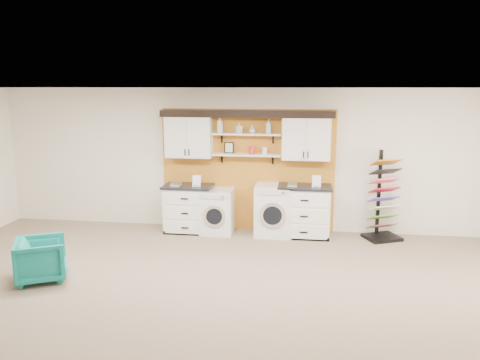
# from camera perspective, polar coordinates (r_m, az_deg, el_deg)

# --- Properties ---
(floor) EXTENTS (10.00, 10.00, 0.00)m
(floor) POSITION_cam_1_polar(r_m,az_deg,el_deg) (5.91, -4.02, -17.38)
(floor) COLOR #8F7560
(floor) RESTS_ON ground
(ceiling) EXTENTS (10.00, 10.00, 0.00)m
(ceiling) POSITION_cam_1_polar(r_m,az_deg,el_deg) (5.17, -4.46, 10.91)
(ceiling) COLOR white
(ceiling) RESTS_ON wall_back
(wall_back) EXTENTS (10.00, 0.00, 10.00)m
(wall_back) POSITION_cam_1_polar(r_m,az_deg,el_deg) (9.23, 0.96, 2.48)
(wall_back) COLOR silver
(wall_back) RESTS_ON floor
(accent_panel) EXTENTS (3.40, 0.07, 2.40)m
(accent_panel) POSITION_cam_1_polar(r_m,az_deg,el_deg) (9.23, 0.92, 1.22)
(accent_panel) COLOR #BA721F
(accent_panel) RESTS_ON wall_back
(upper_cabinet_left) EXTENTS (0.90, 0.35, 0.84)m
(upper_cabinet_left) POSITION_cam_1_polar(r_m,az_deg,el_deg) (9.17, -6.25, 5.38)
(upper_cabinet_left) COLOR white
(upper_cabinet_left) RESTS_ON wall_back
(upper_cabinet_right) EXTENTS (0.90, 0.35, 0.84)m
(upper_cabinet_right) POSITION_cam_1_polar(r_m,az_deg,el_deg) (8.90, 8.07, 5.14)
(upper_cabinet_right) COLOR white
(upper_cabinet_right) RESTS_ON wall_back
(shelf_lower) EXTENTS (1.32, 0.28, 0.03)m
(shelf_lower) POSITION_cam_1_polar(r_m,az_deg,el_deg) (9.02, 0.80, 3.10)
(shelf_lower) COLOR white
(shelf_lower) RESTS_ON wall_back
(shelf_upper) EXTENTS (1.32, 0.28, 0.03)m
(shelf_upper) POSITION_cam_1_polar(r_m,az_deg,el_deg) (8.97, 0.81, 5.63)
(shelf_upper) COLOR white
(shelf_upper) RESTS_ON wall_back
(crown_molding) EXTENTS (3.30, 0.41, 0.13)m
(crown_molding) POSITION_cam_1_polar(r_m,az_deg,el_deg) (8.95, 0.83, 8.17)
(crown_molding) COLOR black
(crown_molding) RESTS_ON wall_back
(picture_frame) EXTENTS (0.18, 0.02, 0.22)m
(picture_frame) POSITION_cam_1_polar(r_m,az_deg,el_deg) (9.10, -1.35, 3.96)
(picture_frame) COLOR black
(picture_frame) RESTS_ON shelf_lower
(canister_red) EXTENTS (0.11, 0.11, 0.16)m
(canister_red) POSITION_cam_1_polar(r_m,az_deg,el_deg) (8.99, 1.44, 3.68)
(canister_red) COLOR red
(canister_red) RESTS_ON shelf_lower
(canister_cream) EXTENTS (0.10, 0.10, 0.14)m
(canister_cream) POSITION_cam_1_polar(r_m,az_deg,el_deg) (8.97, 3.03, 3.59)
(canister_cream) COLOR silver
(canister_cream) RESTS_ON shelf_lower
(base_cabinet_left) EXTENTS (0.95, 0.66, 0.93)m
(base_cabinet_left) POSITION_cam_1_polar(r_m,az_deg,el_deg) (9.29, -6.28, -3.43)
(base_cabinet_left) COLOR white
(base_cabinet_left) RESTS_ON floor
(base_cabinet_right) EXTENTS (1.01, 0.66, 0.99)m
(base_cabinet_right) POSITION_cam_1_polar(r_m,az_deg,el_deg) (9.01, 7.83, -3.76)
(base_cabinet_right) COLOR white
(base_cabinet_right) RESTS_ON floor
(washer) EXTENTS (0.62, 0.71, 0.86)m
(washer) POSITION_cam_1_polar(r_m,az_deg,el_deg) (9.17, -2.76, -3.79)
(washer) COLOR white
(washer) RESTS_ON floor
(dryer) EXTENTS (0.71, 0.71, 0.99)m
(dryer) POSITION_cam_1_polar(r_m,az_deg,el_deg) (9.02, 4.13, -3.66)
(dryer) COLOR white
(dryer) RESTS_ON floor
(sample_rack) EXTENTS (0.76, 0.71, 1.68)m
(sample_rack) POSITION_cam_1_polar(r_m,az_deg,el_deg) (9.15, 16.98, -3.67)
(sample_rack) COLOR black
(sample_rack) RESTS_ON floor
(armchair) EXTENTS (0.93, 0.92, 0.64)m
(armchair) POSITION_cam_1_polar(r_m,az_deg,el_deg) (7.61, -23.07, -8.89)
(armchair) COLOR #0E7C74
(armchair) RESTS_ON floor
(soap_bottle_a) EXTENTS (0.13, 0.13, 0.31)m
(soap_bottle_a) POSITION_cam_1_polar(r_m,az_deg,el_deg) (9.03, -2.48, 6.75)
(soap_bottle_a) COLOR silver
(soap_bottle_a) RESTS_ON shelf_upper
(soap_bottle_b) EXTENTS (0.13, 0.13, 0.20)m
(soap_bottle_b) POSITION_cam_1_polar(r_m,az_deg,el_deg) (8.98, -0.11, 6.37)
(soap_bottle_b) COLOR silver
(soap_bottle_b) RESTS_ON shelf_upper
(soap_bottle_c) EXTENTS (0.16, 0.16, 0.15)m
(soap_bottle_c) POSITION_cam_1_polar(r_m,az_deg,el_deg) (8.95, 1.51, 6.19)
(soap_bottle_c) COLOR silver
(soap_bottle_c) RESTS_ON shelf_upper
(soap_bottle_d) EXTENTS (0.15, 0.15, 0.28)m
(soap_bottle_d) POSITION_cam_1_polar(r_m,az_deg,el_deg) (8.91, 3.50, 6.57)
(soap_bottle_d) COLOR silver
(soap_bottle_d) RESTS_ON shelf_upper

